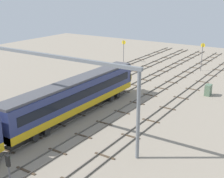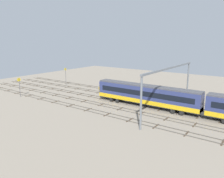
{
  "view_description": "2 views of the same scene",
  "coord_description": "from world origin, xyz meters",
  "px_view_note": "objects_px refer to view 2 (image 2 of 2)",
  "views": [
    {
      "loc": [
        -36.1,
        -25.06,
        16.11
      ],
      "look_at": [
        0.35,
        -1.39,
        2.13
      ],
      "focal_mm": 49.94,
      "sensor_mm": 36.0,
      "label": 1
    },
    {
      "loc": [
        -27.83,
        42.5,
        14.53
      ],
      "look_at": [
        1.86,
        1.47,
        3.27
      ],
      "focal_mm": 35.21,
      "sensor_mm": 36.0,
      "label": 2
    }
  ],
  "objects_px": {
    "speed_sign_mid_trackside": "(19,84)",
    "speed_sign_near_foreground": "(66,74)",
    "train": "(201,104)",
    "relay_cabinet": "(113,85)",
    "overhead_gantry": "(170,77)"
  },
  "relations": [
    {
      "from": "overhead_gantry",
      "to": "relay_cabinet",
      "type": "height_order",
      "value": "overhead_gantry"
    },
    {
      "from": "train",
      "to": "relay_cabinet",
      "type": "xyz_separation_m",
      "value": [
        29.53,
        -12.33,
        -1.77
      ]
    },
    {
      "from": "speed_sign_mid_trackside",
      "to": "train",
      "type": "bearing_deg",
      "value": -165.29
    },
    {
      "from": "train",
      "to": "overhead_gantry",
      "type": "distance_m",
      "value": 7.94
    },
    {
      "from": "relay_cabinet",
      "to": "speed_sign_mid_trackside",
      "type": "bearing_deg",
      "value": 60.69
    },
    {
      "from": "speed_sign_mid_trackside",
      "to": "speed_sign_near_foreground",
      "type": "bearing_deg",
      "value": -84.45
    },
    {
      "from": "speed_sign_near_foreground",
      "to": "relay_cabinet",
      "type": "height_order",
      "value": "speed_sign_near_foreground"
    },
    {
      "from": "speed_sign_near_foreground",
      "to": "speed_sign_mid_trackside",
      "type": "relative_size",
      "value": 1.14
    },
    {
      "from": "train",
      "to": "speed_sign_near_foreground",
      "type": "height_order",
      "value": "speed_sign_near_foreground"
    },
    {
      "from": "train",
      "to": "speed_sign_mid_trackside",
      "type": "bearing_deg",
      "value": 14.71
    },
    {
      "from": "train",
      "to": "relay_cabinet",
      "type": "relative_size",
      "value": 28.36
    },
    {
      "from": "overhead_gantry",
      "to": "speed_sign_near_foreground",
      "type": "height_order",
      "value": "overhead_gantry"
    },
    {
      "from": "overhead_gantry",
      "to": "relay_cabinet",
      "type": "relative_size",
      "value": 13.96
    },
    {
      "from": "train",
      "to": "overhead_gantry",
      "type": "height_order",
      "value": "overhead_gantry"
    },
    {
      "from": "speed_sign_near_foreground",
      "to": "relay_cabinet",
      "type": "distance_m",
      "value": 16.3
    }
  ]
}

